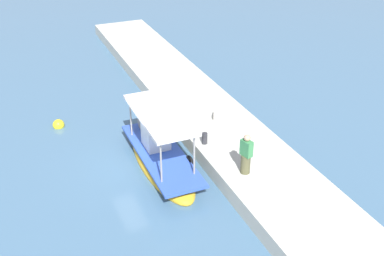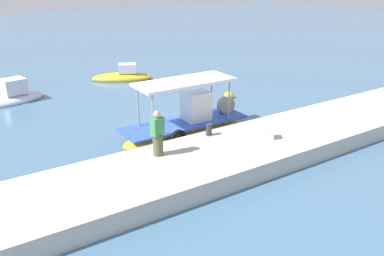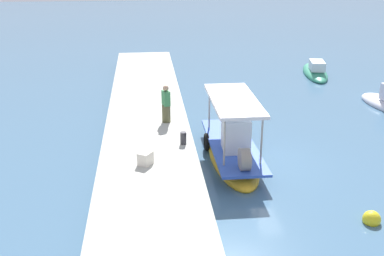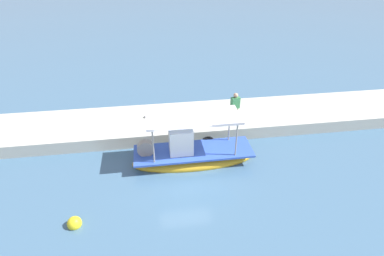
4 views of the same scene
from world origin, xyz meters
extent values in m
plane|color=#436887|center=(0.00, 0.00, 0.00)|extent=(120.00, 120.00, 0.00)
cube|color=#BABBAF|center=(0.00, -3.89, 0.34)|extent=(36.00, 3.62, 0.69)
ellipsoid|color=gold|center=(-0.58, -0.59, 0.09)|extent=(5.95, 1.76, 0.89)
cube|color=blue|center=(-0.58, -0.59, 0.59)|extent=(5.71, 1.76, 0.10)
cube|color=silver|center=(0.02, -0.59, 1.23)|extent=(1.10, 0.96, 1.38)
cylinder|color=gray|center=(1.32, 0.08, 1.46)|extent=(0.07, 0.07, 1.84)
cylinder|color=gray|center=(1.33, -1.24, 1.46)|extent=(0.07, 0.07, 1.84)
cylinder|color=gray|center=(-2.48, 0.07, 1.46)|extent=(0.07, 0.07, 1.84)
cylinder|color=gray|center=(-2.48, -1.26, 1.46)|extent=(0.07, 0.07, 1.84)
cube|color=silver|center=(-0.58, -0.59, 2.44)|extent=(4.31, 1.74, 0.12)
torus|color=black|center=(-1.46, -1.50, 0.39)|extent=(0.74, 0.18, 0.74)
cylinder|color=gray|center=(1.68, -0.58, 0.99)|extent=(0.80, 0.35, 0.80)
cylinder|color=brown|center=(-3.23, -3.05, 1.07)|extent=(0.45, 0.45, 0.77)
cube|color=#3A844C|center=(-3.23, -3.05, 1.78)|extent=(0.52, 0.37, 0.64)
sphere|color=tan|center=(-3.23, -3.05, 2.22)|extent=(0.25, 0.25, 0.25)
cylinder|color=#2D2D33|center=(-0.65, -2.52, 0.93)|extent=(0.24, 0.24, 0.49)
cube|color=silver|center=(1.07, -4.02, 0.92)|extent=(0.64, 0.61, 0.46)
sphere|color=yellow|center=(4.52, 2.81, 0.11)|extent=(0.55, 0.55, 0.55)
ellipsoid|color=gold|center=(1.06, 9.97, 0.12)|extent=(4.17, 3.03, 0.74)
cube|color=silver|center=(1.41, 9.79, 0.78)|extent=(1.44, 1.29, 0.59)
ellipsoid|color=silver|center=(-6.25, 8.79, 0.09)|extent=(4.22, 2.42, 0.68)
cube|color=silver|center=(-5.86, 8.86, 0.86)|extent=(1.36, 1.23, 0.85)
camera|label=1|loc=(-16.14, 4.67, 10.97)|focal=43.97mm
camera|label=2|loc=(-9.35, -14.71, 6.85)|focal=37.80mm
camera|label=3|loc=(16.60, -3.95, 7.95)|focal=44.90mm
camera|label=4|loc=(1.31, 11.97, 9.57)|focal=30.03mm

